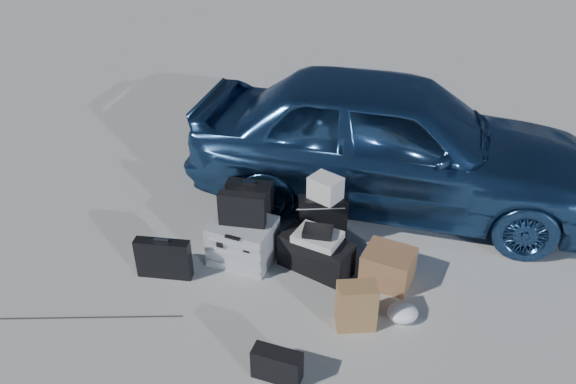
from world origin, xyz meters
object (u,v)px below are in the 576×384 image
Objects in this scene: briefcase at (164,259)px; suitcase_right at (322,222)px; duffel_bag at (316,255)px; suitcase_left at (250,208)px; pelican_case at (243,241)px; cardboard_box at (388,267)px; car at (391,140)px.

suitcase_right is at bearing 25.26° from briefcase.
suitcase_left is at bearing 171.49° from duffel_bag.
pelican_case is 1.33× the size of cardboard_box.
suitcase_left reaches higher than suitcase_right.
car is 1.64m from suitcase_left.
duffel_bag is at bearing 11.43° from briefcase.
car is 7.67× the size of suitcase_right.
cardboard_box is at bearing 7.65° from pelican_case.
suitcase_left is at bearing 129.10° from car.
suitcase_right is 0.82× the size of duffel_bag.
duffel_bag is (0.04, -0.37, -0.11)m from suitcase_right.
briefcase is 2.00m from cardboard_box.
car is 7.21× the size of suitcase_left.
suitcase_left is 0.87× the size of duffel_bag.
briefcase is (-0.59, -0.44, -0.01)m from pelican_case.
cardboard_box is at bearing -46.24° from suitcase_right.
car reaches higher than pelican_case.
car reaches higher than suitcase_left.
pelican_case is 0.43m from suitcase_left.
pelican_case is 1.03× the size of suitcase_right.
briefcase is at bearing 135.95° from car.
suitcase_left is at bearing 49.84° from briefcase.
pelican_case is at bearing -167.49° from suitcase_right.
duffel_bag is 0.65m from cardboard_box.
pelican_case reaches higher than briefcase.
pelican_case is 0.78m from suitcase_right.
duffel_bag is 1.58× the size of cardboard_box.
cardboard_box is (1.42, -0.34, -0.13)m from suitcase_left.
car is at bearing 38.91° from briefcase.
briefcase is at bearing -126.36° from suitcase_left.
briefcase is at bearing -141.94° from duffel_bag.
pelican_case is at bearing -176.80° from cardboard_box.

